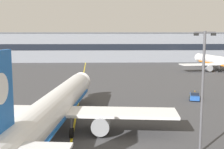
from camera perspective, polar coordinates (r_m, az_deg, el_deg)
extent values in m
cube|color=yellow|center=(59.28, -6.48, -4.66)|extent=(7.53, 179.87, 0.01)
cylinder|color=white|center=(38.90, -11.21, -6.15)|extent=(7.35, 36.20, 3.80)
cone|color=white|center=(57.37, -6.24, -1.52)|extent=(3.85, 2.94, 3.61)
cube|color=blue|center=(39.16, -11.17, -7.63)|extent=(6.99, 33.33, 0.44)
cube|color=black|center=(55.42, -6.59, -1.16)|extent=(2.94, 1.38, 0.60)
cube|color=white|center=(39.67, -10.95, -7.14)|extent=(32.32, 7.94, 0.36)
cylinder|color=gray|center=(41.10, -19.76, -8.70)|extent=(2.65, 3.81, 2.30)
cylinder|color=black|center=(42.73, -18.76, -8.02)|extent=(1.96, 0.37, 1.95)
cylinder|color=gray|center=(37.97, -2.08, -9.59)|extent=(2.65, 3.81, 2.30)
cylinder|color=black|center=(39.73, -1.81, -8.79)|extent=(1.96, 0.37, 1.95)
cylinder|color=#4C4C51|center=(53.12, -7.11, -4.52)|extent=(0.24, 0.24, 1.60)
cylinder|color=black|center=(53.35, -7.09, -5.59)|extent=(0.49, 0.94, 0.90)
cylinder|color=#4C4C51|center=(38.28, -15.74, -9.21)|extent=(0.24, 0.24, 1.60)
cylinder|color=black|center=(38.62, -15.67, -10.80)|extent=(0.53, 1.33, 1.30)
cylinder|color=#4C4C51|center=(36.90, -7.99, -9.63)|extent=(0.24, 0.24, 1.60)
cylinder|color=black|center=(37.25, -7.96, -11.28)|extent=(0.53, 1.33, 1.30)
cylinder|color=white|center=(108.45, 21.02, 2.33)|extent=(7.60, 34.25, 3.60)
cone|color=white|center=(124.58, 16.88, 3.17)|extent=(3.68, 2.85, 3.42)
cube|color=orange|center=(108.54, 21.00, 1.81)|extent=(7.20, 31.53, 0.42)
cube|color=black|center=(122.92, 17.25, 3.39)|extent=(2.80, 1.35, 0.57)
cube|color=white|center=(109.01, 20.86, 1.93)|extent=(30.60, 8.09, 0.34)
cylinder|color=gray|center=(105.53, 18.30, 1.24)|extent=(2.56, 3.64, 2.18)
cylinder|color=black|center=(107.08, 17.88, 1.35)|extent=(1.86, 0.39, 1.85)
cylinder|color=#4C4C51|center=(120.68, 17.77, 2.07)|extent=(0.23, 0.23, 1.51)
cylinder|color=black|center=(120.77, 17.75, 1.62)|extent=(0.48, 0.89, 0.85)
cylinder|color=#4C4C51|center=(105.76, 20.33, 1.34)|extent=(0.23, 0.23, 1.51)
cylinder|color=black|center=(105.88, 20.30, 0.77)|extent=(0.52, 1.27, 1.23)
cylinder|color=#515156|center=(32.43, 17.32, -3.56)|extent=(0.28, 0.28, 13.19)
cube|color=#515156|center=(31.83, 17.80, 7.89)|extent=(2.20, 0.16, 0.16)
cube|color=black|center=(31.54, 16.23, 7.59)|extent=(0.44, 0.36, 0.28)
cube|color=black|center=(32.14, 19.31, 7.46)|extent=(0.44, 0.36, 0.28)
cube|color=#2351A8|center=(59.86, 15.93, -4.19)|extent=(2.94, 4.54, 0.84)
cube|color=black|center=(59.62, 15.96, -3.53)|extent=(2.18, 2.67, 0.60)
cylinder|color=orange|center=(59.65, 15.97, -3.16)|extent=(0.14, 0.14, 0.14)
cube|color=yellow|center=(59.86, 15.93, -4.19)|extent=(2.91, 4.35, 0.14)
cylinder|color=black|center=(58.43, 16.81, -4.82)|extent=(0.40, 0.68, 0.64)
cylinder|color=black|center=(58.39, 15.07, -4.76)|extent=(0.40, 0.68, 0.64)
cylinder|color=black|center=(61.46, 16.72, -4.20)|extent=(0.40, 0.68, 0.64)
cylinder|color=black|center=(61.43, 15.07, -4.14)|extent=(0.40, 0.68, 0.64)
cone|color=orange|center=(54.29, -7.23, -5.55)|extent=(0.36, 0.36, 0.55)
cylinder|color=white|center=(54.28, -7.23, -5.52)|extent=(0.23, 0.23, 0.07)
cube|color=orange|center=(54.35, -7.23, -5.82)|extent=(0.44, 0.44, 0.03)
cube|color=gray|center=(138.58, 0.35, 5.35)|extent=(138.56, 12.00, 13.38)
cube|color=black|center=(132.53, 0.45, 5.41)|extent=(133.01, 0.12, 2.80)
cube|color=#595C63|center=(138.45, 0.35, 8.20)|extent=(138.96, 12.40, 0.40)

